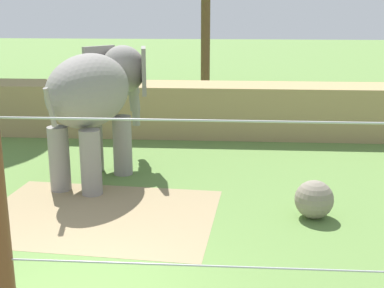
% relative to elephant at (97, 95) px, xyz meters
% --- Properties ---
extents(dirt_patch, '(5.15, 4.02, 0.01)m').
position_rel_elephant_xyz_m(dirt_patch, '(0.56, -2.44, -2.15)').
color(dirt_patch, '#937F5B').
rests_on(dirt_patch, ground).
extents(embankment_wall, '(36.00, 1.80, 1.72)m').
position_rel_elephant_xyz_m(embankment_wall, '(0.98, 4.77, -1.30)').
color(embankment_wall, tan).
rests_on(embankment_wall, ground).
extents(elephant, '(2.38, 4.28, 3.26)m').
position_rel_elephant_xyz_m(elephant, '(0.00, 0.00, 0.00)').
color(elephant, gray).
rests_on(elephant, ground).
extents(enrichment_ball, '(0.81, 0.81, 0.81)m').
position_rel_elephant_xyz_m(enrichment_ball, '(5.06, -2.25, -1.75)').
color(enrichment_ball, gray).
rests_on(enrichment_ball, ground).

